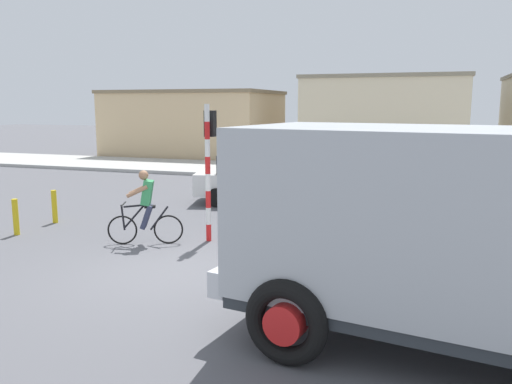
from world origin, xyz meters
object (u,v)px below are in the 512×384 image
truck_foreground (443,226)px  car_white_mid (257,178)px  cyclist (145,207)px  traffic_light_pole (209,153)px  car_far_side (481,179)px  pedestrian_near_kerb (323,170)px  bollard_far (54,207)px  bollard_near (16,217)px  car_red_near (379,187)px

truck_foreground → car_white_mid: truck_foreground is taller
cyclist → car_white_mid: size_ratio=0.40×
traffic_light_pole → car_far_side: size_ratio=0.75×
cyclist → car_far_side: 10.96m
car_white_mid → pedestrian_near_kerb: pedestrian_near_kerb is taller
cyclist → bollard_far: cyclist is taller
truck_foreground → pedestrian_near_kerb: (-3.89, 11.74, -0.82)m
car_far_side → bollard_near: (-11.19, -8.06, -0.37)m
car_far_side → pedestrian_near_kerb: size_ratio=2.63×
truck_foreground → bollard_far: size_ratio=6.38×
traffic_light_pole → bollard_near: traffic_light_pole is taller
cyclist → bollard_near: bearing=-175.7°
bollard_near → car_white_mid: bearing=54.4°
bollard_far → traffic_light_pole: bearing=-3.9°
car_red_near → bollard_far: (-8.24, -3.84, -0.37)m
pedestrian_near_kerb → bollard_near: size_ratio=1.80×
truck_foreground → car_red_near: (-1.57, 8.39, -0.85)m
car_white_mid → car_far_side: same height
bollard_far → bollard_near: bearing=-90.0°
car_far_side → bollard_far: bearing=-149.2°
traffic_light_pole → car_white_mid: bearing=95.6°
car_white_mid → bollard_far: bearing=-133.0°
car_red_near → car_white_mid: same height
cyclist → car_red_near: 6.88m
truck_foreground → bollard_near: (-9.81, 3.15, -1.22)m
truck_foreground → bollard_near: bearing=162.2°
truck_foreground → traffic_light_pole: (-5.07, 4.22, 0.40)m
cyclist → traffic_light_pole: size_ratio=0.54×
car_white_mid → pedestrian_near_kerb: size_ratio=2.65×
car_red_near → pedestrian_near_kerb: 4.07m
cyclist → traffic_light_pole: traffic_light_pole is taller
traffic_light_pole → bollard_far: (-4.74, 0.33, -1.62)m
truck_foreground → pedestrian_near_kerb: truck_foreground is taller
bollard_far → car_red_near: bearing=25.0°
cyclist → car_white_mid: bearing=82.3°
traffic_light_pole → car_red_near: bearing=50.0°
car_red_near → bollard_far: car_red_near is taller
pedestrian_near_kerb → car_red_near: bearing=-55.3°
truck_foreground → pedestrian_near_kerb: size_ratio=3.55×
car_red_near → pedestrian_near_kerb: size_ratio=2.62×
car_far_side → traffic_light_pole: bearing=-132.7°
car_red_near → bollard_near: car_red_near is taller
car_red_near → car_far_side: bearing=43.7°
pedestrian_near_kerb → bollard_far: (-5.93, -7.19, -0.40)m
traffic_light_pole → pedestrian_near_kerb: size_ratio=1.98×
cyclist → car_white_mid: cyclist is taller
pedestrian_near_kerb → cyclist: bearing=-106.3°
truck_foreground → cyclist: bearing=151.7°
traffic_light_pole → car_red_near: traffic_light_pole is taller
truck_foreground → car_white_mid: 10.70m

